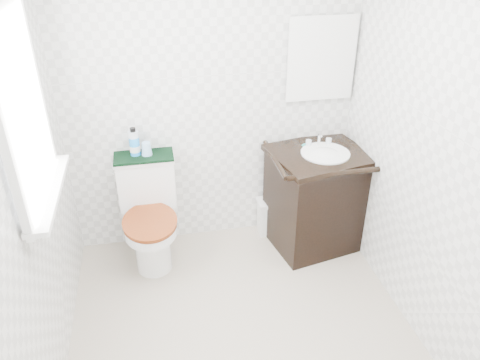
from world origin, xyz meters
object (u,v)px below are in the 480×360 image
object	(u,v)px
toilet	(150,218)
trash_bin	(270,216)
mouthwash_bottle	(134,143)
vanity	(316,196)
cup	(146,149)

from	to	relation	value
toilet	trash_bin	bearing A→B (deg)	7.70
mouthwash_bottle	vanity	bearing A→B (deg)	-8.76
vanity	trash_bin	bearing A→B (deg)	148.16
toilet	cup	size ratio (longest dim) A/B	8.31
vanity	cup	world-z (taller)	cup
cup	vanity	bearing A→B (deg)	-8.56
mouthwash_bottle	cup	xyz separation A→B (m)	(0.08, -0.02, -0.05)
toilet	vanity	bearing A→B (deg)	-2.79
trash_bin	toilet	bearing A→B (deg)	-172.30
trash_bin	cup	xyz separation A→B (m)	(-0.96, -0.00, 0.73)
toilet	trash_bin	world-z (taller)	toilet
toilet	vanity	size ratio (longest dim) A/B	0.89
toilet	vanity	world-z (taller)	vanity
toilet	mouthwash_bottle	world-z (taller)	mouthwash_bottle
mouthwash_bottle	trash_bin	bearing A→B (deg)	-0.69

